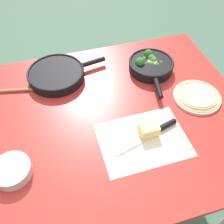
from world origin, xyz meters
TOP-DOWN VIEW (x-y plane):
  - ground_plane at (0.00, 0.00)m, footprint 14.00×14.00m
  - dining_table_red at (0.00, 0.00)m, footprint 1.22×0.98m
  - skillet_broccoli at (-0.28, -0.24)m, footprint 0.23×0.35m
  - skillet_eggs at (0.20, -0.31)m, footprint 0.40×0.28m
  - wooden_spoon at (0.34, -0.25)m, footprint 0.34×0.10m
  - parchment_sheet at (-0.08, 0.16)m, footprint 0.36×0.27m
  - grater_knife at (-0.14, 0.14)m, footprint 0.29×0.10m
  - cheese_block at (-0.12, 0.13)m, footprint 0.08×0.06m
  - dinner_plate_stack at (-0.41, 0.01)m, footprint 0.22×0.22m
  - prep_bowl_steel at (0.43, 0.17)m, footprint 0.14×0.14m

SIDE VIEW (x-z plane):
  - ground_plane at x=0.00m, z-range 0.00..0.00m
  - dining_table_red at x=0.00m, z-range 0.30..1.05m
  - parchment_sheet at x=-0.08m, z-range 0.75..0.76m
  - wooden_spoon at x=0.34m, z-range 0.75..0.77m
  - grater_knife at x=-0.14m, z-range 0.75..0.77m
  - dinner_plate_stack at x=-0.41m, z-range 0.75..0.78m
  - prep_bowl_steel at x=0.43m, z-range 0.75..0.80m
  - cheese_block at x=-0.12m, z-range 0.75..0.80m
  - skillet_eggs at x=0.20m, z-range 0.75..0.80m
  - skillet_broccoli at x=-0.28m, z-range 0.75..0.82m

